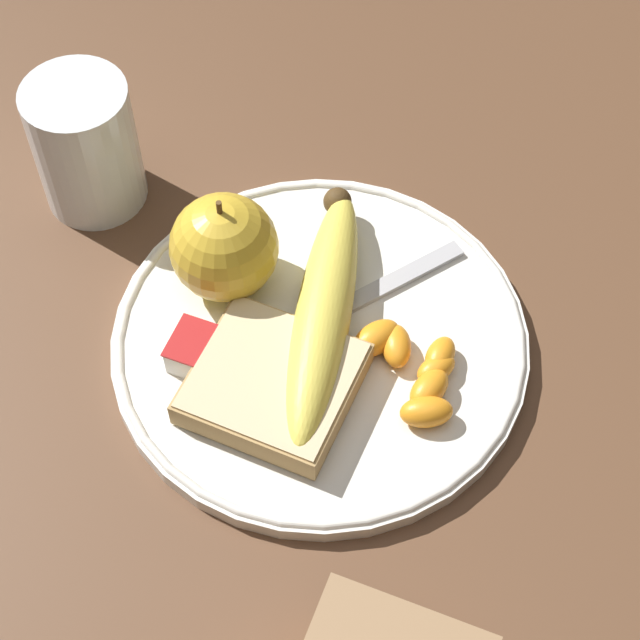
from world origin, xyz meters
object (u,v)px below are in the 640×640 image
plate (320,341)px  banana (317,310)px  juice_glass (87,148)px  jam_packet (204,353)px  apple (224,247)px  bread_slice (273,383)px  fork (321,319)px

plate → banana: bearing=121.4°
juice_glass → jam_packet: 0.18m
plate → banana: size_ratio=1.34×
apple → jam_packet: apple is taller
juice_glass → bread_slice: bearing=-31.4°
apple → jam_packet: bearing=-78.6°
apple → bread_slice: apple is taller
banana → bread_slice: (-0.01, -0.06, -0.01)m
banana → bread_slice: bearing=-96.8°
plate → jam_packet: jam_packet is taller
juice_glass → banana: size_ratio=0.49×
plate → apple: apple is taller
plate → banana: 0.02m
apple → jam_packet: 0.07m
fork → jam_packet: jam_packet is taller
juice_glass → bread_slice: size_ratio=0.98×
plate → apple: size_ratio=3.38×
apple → banana: (0.07, -0.01, -0.02)m
banana → jam_packet: bearing=-137.1°
plate → apple: bearing=164.7°
plate → banana: banana is taller
apple → jam_packet: size_ratio=1.94×
jam_packet → bread_slice: bearing=-5.2°
banana → fork: (0.00, 0.00, -0.02)m
plate → jam_packet: (-0.06, -0.04, 0.01)m
bread_slice → juice_glass: bearing=148.6°
banana → jam_packet: 0.08m
juice_glass → bread_slice: juice_glass is taller
bread_slice → plate: bearing=76.3°
bread_slice → jam_packet: size_ratio=2.43×
bread_slice → jam_packet: 0.05m
bread_slice → banana: bearing=83.2°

